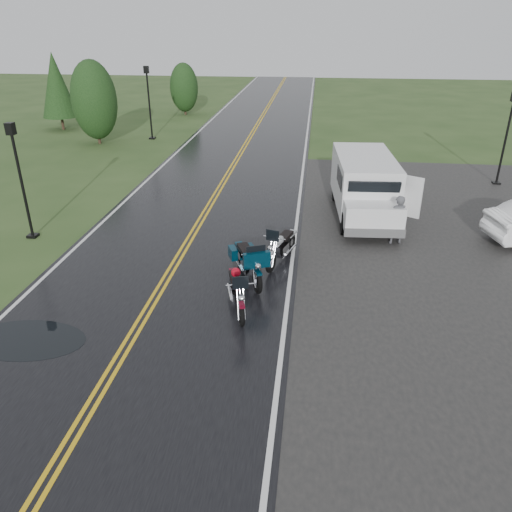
{
  "coord_description": "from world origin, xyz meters",
  "views": [
    {
      "loc": [
        4.34,
        -11.09,
        7.33
      ],
      "look_at": [
        2.8,
        2.0,
        1.0
      ],
      "focal_mm": 35.0,
      "sensor_mm": 36.0,
      "label": 1
    }
  ],
  "objects_px": {
    "motorcycle_silver": "(271,254)",
    "van_white": "(346,204)",
    "lamp_post_near_left": "(22,182)",
    "lamp_post_far_left": "(149,103)",
    "motorcycle_red": "(241,305)",
    "lamp_post_far_right": "(506,139)",
    "person_at_van": "(397,221)",
    "motorcycle_teal": "(257,272)"
  },
  "relations": [
    {
      "from": "motorcycle_red",
      "to": "van_white",
      "type": "relative_size",
      "value": 0.37
    },
    {
      "from": "motorcycle_silver",
      "to": "lamp_post_far_left",
      "type": "height_order",
      "value": "lamp_post_far_left"
    },
    {
      "from": "person_at_van",
      "to": "lamp_post_far_left",
      "type": "bearing_deg",
      "value": -64.99
    },
    {
      "from": "motorcycle_silver",
      "to": "lamp_post_near_left",
      "type": "relative_size",
      "value": 0.55
    },
    {
      "from": "motorcycle_teal",
      "to": "motorcycle_silver",
      "type": "bearing_deg",
      "value": 55.1
    },
    {
      "from": "lamp_post_near_left",
      "to": "motorcycle_silver",
      "type": "bearing_deg",
      "value": -11.84
    },
    {
      "from": "motorcycle_teal",
      "to": "van_white",
      "type": "bearing_deg",
      "value": 37.31
    },
    {
      "from": "motorcycle_silver",
      "to": "van_white",
      "type": "xyz_separation_m",
      "value": [
        2.44,
        3.5,
        0.52
      ]
    },
    {
      "from": "motorcycle_silver",
      "to": "person_at_van",
      "type": "height_order",
      "value": "person_at_van"
    },
    {
      "from": "lamp_post_near_left",
      "to": "lamp_post_far_left",
      "type": "xyz_separation_m",
      "value": [
        -0.6,
        16.47,
        0.21
      ]
    },
    {
      "from": "van_white",
      "to": "motorcycle_teal",
      "type": "bearing_deg",
      "value": -122.62
    },
    {
      "from": "van_white",
      "to": "lamp_post_far_right",
      "type": "relative_size",
      "value": 1.41
    },
    {
      "from": "motorcycle_teal",
      "to": "person_at_van",
      "type": "bearing_deg",
      "value": 19.74
    },
    {
      "from": "person_at_van",
      "to": "lamp_post_far_left",
      "type": "relative_size",
      "value": 0.38
    },
    {
      "from": "van_white",
      "to": "motorcycle_silver",
      "type": "bearing_deg",
      "value": -128.28
    },
    {
      "from": "motorcycle_silver",
      "to": "motorcycle_teal",
      "type": "bearing_deg",
      "value": -83.66
    },
    {
      "from": "lamp_post_near_left",
      "to": "lamp_post_far_right",
      "type": "distance_m",
      "value": 20.93
    },
    {
      "from": "motorcycle_red",
      "to": "lamp_post_far_right",
      "type": "bearing_deg",
      "value": 36.99
    },
    {
      "from": "motorcycle_red",
      "to": "lamp_post_far_right",
      "type": "xyz_separation_m",
      "value": [
        10.52,
        13.7,
        1.5
      ]
    },
    {
      "from": "motorcycle_silver",
      "to": "lamp_post_near_left",
      "type": "bearing_deg",
      "value": -174.06
    },
    {
      "from": "van_white",
      "to": "person_at_van",
      "type": "relative_size",
      "value": 3.47
    },
    {
      "from": "motorcycle_red",
      "to": "lamp_post_far_left",
      "type": "distance_m",
      "value": 23.34
    },
    {
      "from": "person_at_van",
      "to": "lamp_post_far_right",
      "type": "distance_m",
      "value": 9.81
    },
    {
      "from": "motorcycle_silver",
      "to": "van_white",
      "type": "relative_size",
      "value": 0.38
    },
    {
      "from": "lamp_post_far_left",
      "to": "lamp_post_far_right",
      "type": "xyz_separation_m",
      "value": [
        19.62,
        -7.74,
        -0.14
      ]
    },
    {
      "from": "motorcycle_silver",
      "to": "person_at_van",
      "type": "xyz_separation_m",
      "value": [
        4.19,
        2.84,
        0.2
      ]
    },
    {
      "from": "motorcycle_red",
      "to": "lamp_post_far_right",
      "type": "relative_size",
      "value": 0.53
    },
    {
      "from": "van_white",
      "to": "lamp_post_near_left",
      "type": "height_order",
      "value": "lamp_post_near_left"
    },
    {
      "from": "motorcycle_teal",
      "to": "person_at_van",
      "type": "distance_m",
      "value": 6.12
    },
    {
      "from": "lamp_post_near_left",
      "to": "lamp_post_far_right",
      "type": "height_order",
      "value": "lamp_post_far_right"
    },
    {
      "from": "motorcycle_red",
      "to": "lamp_post_near_left",
      "type": "distance_m",
      "value": 9.94
    },
    {
      "from": "lamp_post_far_left",
      "to": "lamp_post_far_right",
      "type": "height_order",
      "value": "lamp_post_far_left"
    },
    {
      "from": "motorcycle_teal",
      "to": "lamp_post_far_left",
      "type": "bearing_deg",
      "value": 91.83
    },
    {
      "from": "person_at_van",
      "to": "lamp_post_near_left",
      "type": "relative_size",
      "value": 0.42
    },
    {
      "from": "motorcycle_red",
      "to": "lamp_post_far_left",
      "type": "relative_size",
      "value": 0.5
    },
    {
      "from": "motorcycle_teal",
      "to": "lamp_post_near_left",
      "type": "relative_size",
      "value": 0.59
    },
    {
      "from": "motorcycle_red",
      "to": "person_at_van",
      "type": "relative_size",
      "value": 1.3
    },
    {
      "from": "van_white",
      "to": "lamp_post_far_left",
      "type": "xyz_separation_m",
      "value": [
        -12.02,
        14.86,
        1.11
      ]
    },
    {
      "from": "motorcycle_silver",
      "to": "lamp_post_near_left",
      "type": "distance_m",
      "value": 9.29
    },
    {
      "from": "van_white",
      "to": "lamp_post_far_right",
      "type": "height_order",
      "value": "lamp_post_far_right"
    },
    {
      "from": "lamp_post_far_right",
      "to": "lamp_post_near_left",
      "type": "bearing_deg",
      "value": -155.33
    },
    {
      "from": "motorcycle_silver",
      "to": "lamp_post_far_right",
      "type": "bearing_deg",
      "value": 64.4
    }
  ]
}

